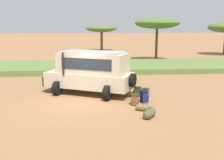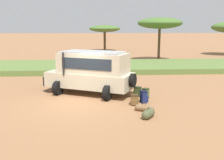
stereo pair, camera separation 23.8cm
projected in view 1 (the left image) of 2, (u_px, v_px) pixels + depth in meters
The scene contains 11 objects.
ground_plane at pixel (78, 104), 13.06m from camera, with size 320.00×320.00×0.00m, color #936642.
grass_bank at pixel (84, 67), 23.99m from camera, with size 120.00×7.00×0.44m.
safari_vehicle at pixel (91, 71), 14.84m from camera, with size 5.36×3.91×2.44m.
backpack_beside_front_wheel at pixel (145, 93), 14.06m from camera, with size 0.43×0.43×0.56m.
backpack_cluster_center at pixel (135, 100), 12.87m from camera, with size 0.42×0.44×0.52m.
backpack_near_rear_wheel at pixel (144, 97), 13.24m from camera, with size 0.42×0.40×0.61m.
backpack_outermost at pixel (137, 92), 14.46m from camera, with size 0.45×0.46×0.55m.
duffel_bag_low_black_case at pixel (149, 113), 11.05m from camera, with size 0.64×0.74×0.48m.
duffel_bag_soft_canvas at pixel (145, 108), 11.93m from camera, with size 0.85×0.53×0.39m.
acacia_tree_left_mid at pixel (102, 29), 40.88m from camera, with size 4.84×5.18×4.09m.
acacia_tree_centre_back at pixel (157, 23), 28.68m from camera, with size 4.86×5.05×4.81m.
Camera 1 is at (0.68, -12.66, 3.76)m, focal length 42.00 mm.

